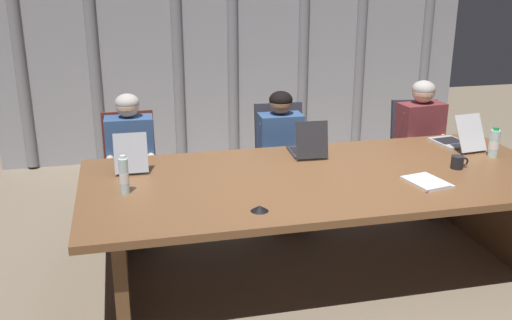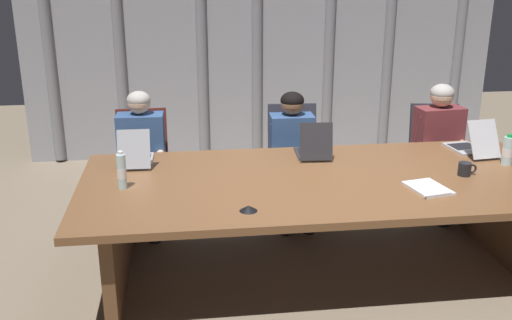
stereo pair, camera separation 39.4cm
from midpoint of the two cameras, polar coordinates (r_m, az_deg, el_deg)
The scene contains 17 objects.
ground_plane at distance 4.43m, azimuth 8.75°, elevation -10.68°, with size 11.59×11.59×0.00m, color #7F705B.
conference_table at distance 4.18m, azimuth 9.13°, elevation -3.75°, with size 3.34×1.47×0.73m.
curtain_backdrop at distance 6.73m, azimuth 2.48°, elevation 11.93°, with size 5.33×0.17×2.74m.
laptop_left_end at distance 4.39m, azimuth -9.06°, elevation 0.30°, with size 0.24×0.39×0.29m.
laptop_left_mid at distance 4.54m, azimuth 8.06°, elevation 0.97°, with size 0.26×0.37×0.30m.
laptop_center at distance 4.98m, azimuth 22.28°, elevation 1.29°, with size 0.28×0.48×0.29m.
office_chair_left_end at distance 5.14m, azimuth -8.67°, elevation -2.14°, with size 0.60×0.60×0.95m.
office_chair_left_mid at distance 5.27m, azimuth 5.81°, elevation -1.49°, with size 0.60×0.60×0.96m.
office_chair_center at distance 5.70m, azimuth 18.85°, elevation -0.95°, with size 0.60×0.61×0.92m.
person_left_end at distance 4.89m, azimuth -8.85°, elevation 0.54°, with size 0.40×0.55×1.16m.
person_left_mid at distance 5.02m, azimuth 5.85°, elevation 0.93°, with size 0.39×0.55×1.12m.
person_center at distance 5.47m, azimuth 19.61°, elevation 1.66°, with size 0.45×0.57×1.15m.
water_bottle_primary at distance 3.90m, azimuth -10.11°, elevation -1.17°, with size 0.06×0.06×0.26m.
water_bottle_secondary at distance 4.77m, azimuth 25.45°, elevation 0.76°, with size 0.08×0.08×0.23m.
coffee_mug_near at distance 4.43m, azimuth 22.06°, elevation -0.86°, with size 0.13×0.09×0.09m.
conference_mic_left_side at distance 3.54m, azimuth 2.46°, elevation -4.76°, with size 0.11×0.11×0.04m, color black.
spiral_notepad at distance 4.09m, azimuth 19.06°, elevation -2.66°, with size 0.27×0.34×0.03m.
Camera 2 is at (-0.95, -3.73, 2.15)m, focal length 41.24 mm.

